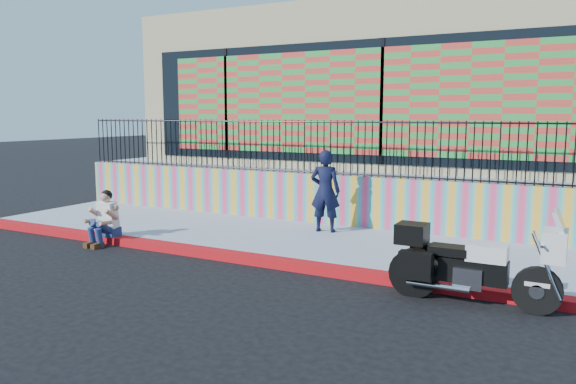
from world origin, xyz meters
The scene contains 10 objects.
ground centered at (0.00, 0.00, 0.00)m, with size 90.00×90.00×0.00m, color black.
red_curb centered at (0.00, 0.00, 0.07)m, with size 16.00×0.30×0.15m, color red.
sidewalk centered at (0.00, 1.65, 0.07)m, with size 16.00×3.00×0.15m, color #979FB5.
mural_wall centered at (0.00, 3.25, 0.70)m, with size 16.00×0.20×1.10m, color #EB3D6F.
metal_fence centered at (0.00, 3.25, 1.85)m, with size 15.80×0.04×1.20m, color black, non-canonical shape.
elevated_platform centered at (0.00, 8.35, 0.62)m, with size 16.00×10.00×1.25m, color #979FB5.
storefront_building centered at (0.00, 8.13, 3.25)m, with size 14.00×8.06×4.00m.
police_motorcycle centered at (2.83, -0.39, 0.58)m, with size 2.24×0.74×1.39m.
police_officer centered at (-0.60, 2.41, 1.00)m, with size 0.62×0.41×1.70m, color black.
seated_man centered at (-4.23, -0.22, 0.45)m, with size 0.54×0.71×1.06m.
Camera 1 is at (4.15, -8.09, 2.57)m, focal length 35.00 mm.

